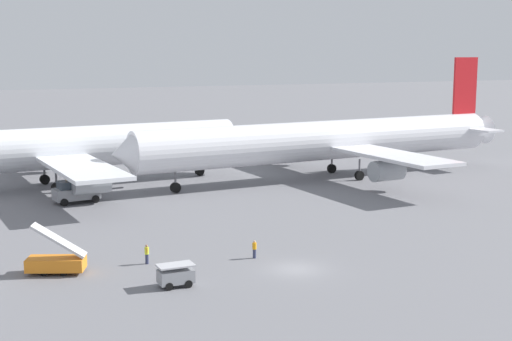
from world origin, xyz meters
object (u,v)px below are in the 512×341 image
gse_baggage_cart_near_cluster (176,275)px  ground_crew_wing_walker_right (254,249)px  airliner_being_pushed (326,141)px  gse_stair_truck_yellow (56,261)px  airliner_at_gate_left (70,148)px  pushback_tug (75,192)px  ground_crew_ramp_agent_by_cones (147,254)px

gse_baggage_cart_near_cluster → ground_crew_wing_walker_right: gse_baggage_cart_near_cluster is taller
airliner_being_pushed → gse_stair_truck_yellow: 50.92m
gse_baggage_cart_near_cluster → ground_crew_wing_walker_right: bearing=28.5°
gse_baggage_cart_near_cluster → ground_crew_wing_walker_right: (8.42, 4.57, -0.05)m
airliner_at_gate_left → pushback_tug: bearing=-97.3°
gse_stair_truck_yellow → pushback_tug: bearing=77.2°
gse_stair_truck_yellow → ground_crew_wing_walker_right: bearing=-8.2°
airliner_at_gate_left → pushback_tug: (-1.36, -10.63, -3.82)m
airliner_being_pushed → pushback_tug: size_ratio=7.14×
airliner_being_pushed → gse_stair_truck_yellow: size_ratio=12.19×
airliner_at_gate_left → pushback_tug: airliner_at_gate_left is taller
gse_stair_truck_yellow → ground_crew_wing_walker_right: 16.30m
airliner_being_pushed → ground_crew_ramp_agent_by_cones: 45.49m
airliner_being_pushed → ground_crew_ramp_agent_by_cones: bearing=-138.2°
gse_stair_truck_yellow → ground_crew_ramp_agent_by_cones: gse_stair_truck_yellow is taller
ground_crew_wing_walker_right → ground_crew_ramp_agent_by_cones: 9.09m
airliner_being_pushed → gse_baggage_cart_near_cluster: (-33.30, -36.81, -4.39)m
gse_stair_truck_yellow → gse_baggage_cart_near_cluster: bearing=-41.9°
pushback_tug → ground_crew_ramp_agent_by_cones: bearing=-87.7°
gse_baggage_cart_near_cluster → gse_stair_truck_yellow: bearing=138.1°
gse_stair_truck_yellow → ground_crew_ramp_agent_by_cones: size_ratio=3.00×
airliner_being_pushed → gse_stair_truck_yellow: airliner_being_pushed is taller
pushback_tug → gse_stair_truck_yellow: gse_stair_truck_yellow is taller
airliner_being_pushed → airliner_at_gate_left: bearing=166.9°
ground_crew_wing_walker_right → airliner_at_gate_left: bearing=102.1°
airliner_at_gate_left → airliner_being_pushed: (33.49, -7.81, 0.19)m
ground_crew_wing_walker_right → gse_stair_truck_yellow: bearing=171.8°
pushback_tug → gse_baggage_cart_near_cluster: pushback_tug is taller
ground_crew_ramp_agent_by_cones → gse_baggage_cart_near_cluster: bearing=-86.3°
ground_crew_wing_walker_right → ground_crew_ramp_agent_by_cones: ground_crew_ramp_agent_by_cones is taller
airliner_being_pushed → ground_crew_wing_walker_right: bearing=-127.7°
airliner_being_pushed → gse_stair_truck_yellow: (-41.00, -29.90, -4.23)m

